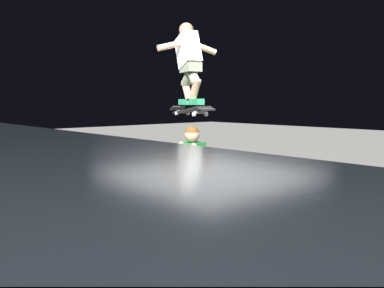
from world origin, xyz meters
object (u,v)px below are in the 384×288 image
skateboard (191,110)px  kicker_ramp (80,209)px  ledge_box_main (215,204)px  picnic_table_back (148,159)px  skater_airborne (189,60)px  person_sitting_on_ledge (186,171)px

skateboard → kicker_ramp: skateboard is taller
ledge_box_main → picnic_table_back: bearing=-15.5°
ledge_box_main → skater_airborne: (0.39, 0.13, 1.97)m
skateboard → skater_airborne: size_ratio=0.92×
skateboard → skater_airborne: (0.05, -0.02, 0.69)m
skater_airborne → skateboard: bearing=163.8°
person_sitting_on_ledge → skater_airborne: size_ratio=1.18×
skateboard → kicker_ramp: size_ratio=0.84×
ledge_box_main → kicker_ramp: ledge_box_main is taller
ledge_box_main → person_sitting_on_ledge: bearing=69.3°
picnic_table_back → ledge_box_main: bearing=164.5°
ledge_box_main → person_sitting_on_ledge: (0.15, 0.39, 0.49)m
kicker_ramp → ledge_box_main: bearing=-143.6°
ledge_box_main → picnic_table_back: picnic_table_back is taller
ledge_box_main → skateboard: (0.33, 0.15, 1.28)m
ledge_box_main → skater_airborne: skater_airborne is taller
person_sitting_on_ledge → skater_airborne: skater_airborne is taller
skater_airborne → kicker_ramp: bearing=40.8°
kicker_ramp → picnic_table_back: 2.19m
skater_airborne → kicker_ramp: size_ratio=0.91×
person_sitting_on_ledge → skateboard: size_ratio=1.27×
kicker_ramp → person_sitting_on_ledge: bearing=-151.4°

